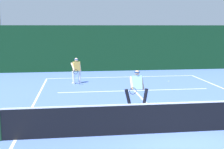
# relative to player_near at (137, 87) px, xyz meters

# --- Properties ---
(ground_plane) EXTENTS (80.00, 80.00, 0.00)m
(ground_plane) POSITION_rel_player_near_xyz_m (0.60, -3.20, -0.91)
(ground_plane) COLOR #4E6EBF
(court_line_baseline_far) EXTENTS (10.29, 0.10, 0.01)m
(court_line_baseline_far) POSITION_rel_player_near_xyz_m (0.60, 7.75, -0.90)
(court_line_baseline_far) COLOR white
(court_line_baseline_far) RESTS_ON ground_plane
(court_line_sideline_left) EXTENTS (0.10, 21.89, 0.01)m
(court_line_sideline_left) POSITION_rel_player_near_xyz_m (-4.54, -3.20, -0.90)
(court_line_sideline_left) COLOR white
(court_line_sideline_left) RESTS_ON ground_plane
(court_line_service) EXTENTS (8.39, 0.10, 0.01)m
(court_line_service) POSITION_rel_player_near_xyz_m (0.60, 3.33, -0.90)
(court_line_service) COLOR white
(court_line_service) RESTS_ON ground_plane
(court_line_centre) EXTENTS (0.10, 6.40, 0.01)m
(court_line_centre) POSITION_rel_player_near_xyz_m (0.60, 0.00, -0.90)
(court_line_centre) COLOR white
(court_line_centre) RESTS_ON ground_plane
(tennis_net) EXTENTS (11.27, 0.09, 1.06)m
(tennis_net) POSITION_rel_player_near_xyz_m (0.60, -3.20, -0.37)
(tennis_net) COLOR #1E4723
(tennis_net) RESTS_ON ground_plane
(player_near) EXTENTS (1.06, 0.84, 1.65)m
(player_near) POSITION_rel_player_near_xyz_m (0.00, 0.00, 0.00)
(player_near) COLOR black
(player_near) RESTS_ON ground_plane
(player_far) EXTENTS (0.68, 0.90, 1.60)m
(player_far) POSITION_rel_player_near_xyz_m (-2.55, 5.77, -0.03)
(player_far) COLOR silver
(player_far) RESTS_ON ground_plane
(tennis_ball) EXTENTS (0.07, 0.07, 0.07)m
(tennis_ball) POSITION_rel_player_near_xyz_m (3.30, 5.59, -0.87)
(tennis_ball) COLOR #D1E033
(tennis_ball) RESTS_ON ground_plane
(back_fence_windscreen) EXTENTS (21.43, 0.12, 3.59)m
(back_fence_windscreen) POSITION_rel_player_near_xyz_m (0.60, 10.73, 0.89)
(back_fence_windscreen) COLOR #0E341A
(back_fence_windscreen) RESTS_ON ground_plane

